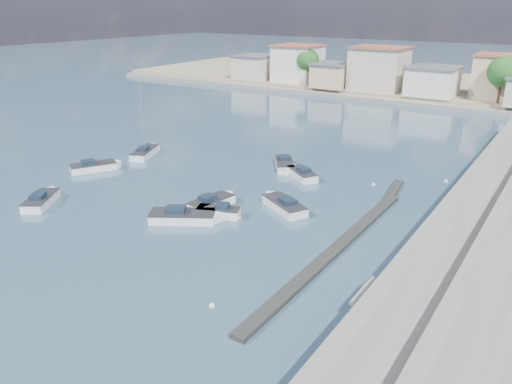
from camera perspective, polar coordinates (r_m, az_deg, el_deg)
ground at (r=67.33m, az=14.45°, el=4.87°), size 400.00×400.00×0.00m
seawall_walkway at (r=38.52m, az=26.96°, el=-7.50°), size 5.00×90.00×1.80m
breakwater at (r=40.87m, az=10.56°, el=-4.98°), size 2.00×31.02×0.35m
far_shore_land at (r=116.71m, az=23.31°, el=10.73°), size 160.00×40.00×1.40m
far_shore_quay at (r=96.44m, az=20.79°, el=9.10°), size 160.00×2.50×0.80m
shore_trees at (r=91.28m, az=25.98°, el=11.51°), size 74.56×38.32×7.92m
motorboat_a at (r=50.99m, az=-23.24°, el=-0.83°), size 4.21×5.04×1.48m
motorboat_b at (r=46.40m, az=-4.92°, el=-1.21°), size 2.48×5.27×1.48m
motorboat_c at (r=45.75m, az=3.09°, el=-1.48°), size 5.48×4.18×1.48m
motorboat_d at (r=44.25m, az=-4.57°, el=-2.32°), size 4.25×2.89×1.48m
motorboat_e at (r=59.18m, az=-17.81°, el=2.74°), size 4.16×5.33×1.48m
motorboat_f at (r=54.28m, az=5.16°, el=2.09°), size 4.61×4.02×1.48m
motorboat_g at (r=57.05m, az=3.28°, el=3.07°), size 4.38×5.10×1.48m
motorboat_h at (r=43.57m, az=-7.98°, el=-2.84°), size 5.97×4.84×1.48m
sailboat at (r=63.56m, az=-12.49°, el=4.50°), size 3.94×5.96×9.00m
mooring_buoys at (r=43.17m, az=10.33°, el=-3.69°), size 16.13×32.33×0.41m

